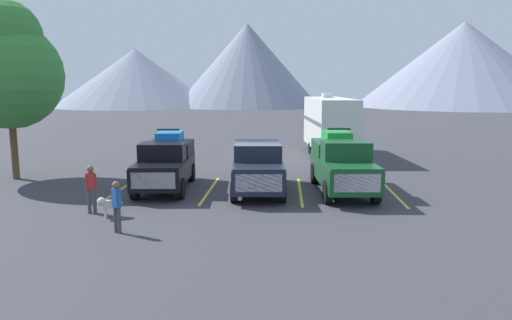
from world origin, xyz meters
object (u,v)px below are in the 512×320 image
object	(u,v)px
pickup_truck_a	(166,162)
camper_trailer_a	(330,123)
pickup_truck_c	(342,163)
person_a	(117,203)
dog	(107,203)
person_b	(91,186)
pickup_truck_b	(258,165)

from	to	relation	value
pickup_truck_a	camper_trailer_a	xyz separation A→B (m)	(8.12, 10.42, 0.92)
pickup_truck_c	person_a	distance (m)	9.93
camper_trailer_a	pickup_truck_a	bearing A→B (deg)	-127.92
pickup_truck_a	pickup_truck_c	bearing A→B (deg)	-1.29
pickup_truck_a	dog	distance (m)	4.96
pickup_truck_a	person_b	world-z (taller)	pickup_truck_a
pickup_truck_b	pickup_truck_a	bearing A→B (deg)	176.07
pickup_truck_a	pickup_truck_b	distance (m)	4.08
pickup_truck_c	person_a	size ratio (longest dim) A/B	3.60
pickup_truck_a	dog	xyz separation A→B (m)	(-0.89, -4.84, -0.67)
pickup_truck_b	person_b	xyz separation A→B (m)	(-5.73, -4.01, -0.12)
pickup_truck_a	person_a	xyz separation A→B (m)	(0.04, -6.51, -0.23)
pickup_truck_a	camper_trailer_a	distance (m)	13.24
pickup_truck_a	person_a	world-z (taller)	pickup_truck_a
camper_trailer_a	person_b	xyz separation A→B (m)	(-9.78, -14.71, -1.09)
person_a	pickup_truck_a	bearing A→B (deg)	90.31
pickup_truck_a	pickup_truck_c	distance (m)	7.68
pickup_truck_c	person_a	bearing A→B (deg)	-140.33
person_a	dog	size ratio (longest dim) A/B	2.11
pickup_truck_c	dog	size ratio (longest dim) A/B	7.60
camper_trailer_a	person_a	distance (m)	18.79
camper_trailer_a	person_a	xyz separation A→B (m)	(-8.08, -16.92, -1.15)
pickup_truck_b	person_a	world-z (taller)	pickup_truck_b
pickup_truck_c	pickup_truck_b	bearing A→B (deg)	-178.30
pickup_truck_b	dog	world-z (taller)	pickup_truck_b
person_b	pickup_truck_c	bearing A→B (deg)	23.82
person_b	dog	distance (m)	1.06
pickup_truck_b	pickup_truck_c	world-z (taller)	pickup_truck_c
person_b	pickup_truck_a	bearing A→B (deg)	68.87
person_a	pickup_truck_c	bearing A→B (deg)	39.67
pickup_truck_c	camper_trailer_a	distance (m)	10.63
pickup_truck_a	pickup_truck_b	size ratio (longest dim) A/B	0.97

